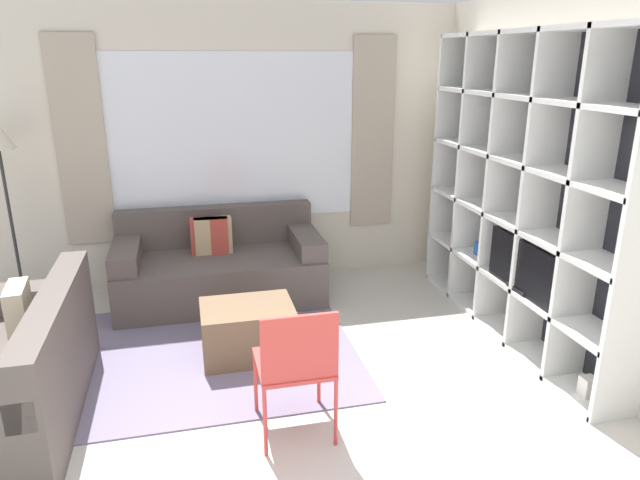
% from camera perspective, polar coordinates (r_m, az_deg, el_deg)
% --- Properties ---
extents(wall_back, '(5.65, 0.11, 2.70)m').
position_cam_1_polar(wall_back, '(5.69, -8.52, 9.16)').
color(wall_back, beige).
rests_on(wall_back, ground_plane).
extents(wall_right, '(0.07, 4.52, 2.70)m').
position_cam_1_polar(wall_right, '(4.85, 21.37, 6.53)').
color(wall_right, beige).
rests_on(wall_right, ground_plane).
extents(area_rug, '(2.97, 1.88, 0.01)m').
position_cam_1_polar(area_rug, '(4.61, -15.66, -11.35)').
color(area_rug, slate).
rests_on(area_rug, ground_plane).
extents(shelving_unit, '(0.34, 2.58, 2.40)m').
position_cam_1_polar(shelving_unit, '(4.74, 19.82, 4.38)').
color(shelving_unit, '#232328').
rests_on(shelving_unit, ground_plane).
extents(couch_main, '(1.87, 0.92, 0.82)m').
position_cam_1_polar(couch_main, '(5.45, -10.02, -2.73)').
color(couch_main, '#564C47').
rests_on(couch_main, ground_plane).
extents(couch_side, '(0.92, 1.70, 0.82)m').
position_cam_1_polar(couch_side, '(4.14, -28.81, -11.85)').
color(couch_side, '#564C47').
rests_on(couch_side, ground_plane).
extents(ottoman, '(0.69, 0.51, 0.41)m').
position_cam_1_polar(ottoman, '(4.44, -7.23, -8.99)').
color(ottoman, brown).
rests_on(ottoman, ground_plane).
extents(folding_chair, '(0.44, 0.46, 0.86)m').
position_cam_1_polar(folding_chair, '(3.39, -2.42, -11.99)').
color(folding_chair, '#CC3D38').
rests_on(folding_chair, ground_plane).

